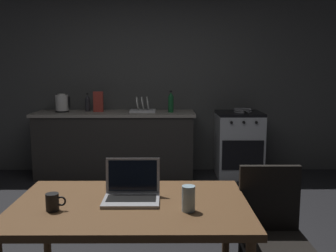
{
  "coord_description": "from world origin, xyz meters",
  "views": [
    {
      "loc": [
        0.23,
        -2.95,
        1.48
      ],
      "look_at": [
        0.25,
        0.84,
        0.9
      ],
      "focal_mm": 40.67,
      "sensor_mm": 36.0,
      "label": 1
    }
  ],
  "objects_px": {
    "chair": "(273,230)",
    "laptop": "(132,192)",
    "drinking_glass": "(188,198)",
    "bottle_b": "(88,103)",
    "electric_kettle": "(62,103)",
    "cereal_box": "(98,102)",
    "dish_rack": "(143,108)",
    "stove_oven": "(239,144)",
    "bottle": "(171,102)",
    "coffee_mug": "(53,202)",
    "dining_table": "(131,214)",
    "frying_pan": "(243,110)"
  },
  "relations": [
    {
      "from": "chair",
      "to": "laptop",
      "type": "height_order",
      "value": "laptop"
    },
    {
      "from": "drinking_glass",
      "to": "bottle_b",
      "type": "bearing_deg",
      "value": 110.11
    },
    {
      "from": "electric_kettle",
      "to": "cereal_box",
      "type": "bearing_deg",
      "value": 2.34
    },
    {
      "from": "electric_kettle",
      "to": "dish_rack",
      "type": "distance_m",
      "value": 1.09
    },
    {
      "from": "chair",
      "to": "cereal_box",
      "type": "bearing_deg",
      "value": 111.34
    },
    {
      "from": "stove_oven",
      "to": "bottle",
      "type": "bearing_deg",
      "value": -177.08
    },
    {
      "from": "coffee_mug",
      "to": "stove_oven",
      "type": "bearing_deg",
      "value": 63.23
    },
    {
      "from": "dining_table",
      "to": "laptop",
      "type": "height_order",
      "value": "laptop"
    },
    {
      "from": "electric_kettle",
      "to": "coffee_mug",
      "type": "bearing_deg",
      "value": -75.83
    },
    {
      "from": "stove_oven",
      "to": "dish_rack",
      "type": "relative_size",
      "value": 2.61
    },
    {
      "from": "dish_rack",
      "to": "frying_pan",
      "type": "bearing_deg",
      "value": -1.2
    },
    {
      "from": "electric_kettle",
      "to": "drinking_glass",
      "type": "distance_m",
      "value": 3.54
    },
    {
      "from": "electric_kettle",
      "to": "bottle",
      "type": "bearing_deg",
      "value": -1.94
    },
    {
      "from": "bottle",
      "to": "electric_kettle",
      "type": "bearing_deg",
      "value": 178.06
    },
    {
      "from": "drinking_glass",
      "to": "dish_rack",
      "type": "bearing_deg",
      "value": 97.76
    },
    {
      "from": "stove_oven",
      "to": "frying_pan",
      "type": "distance_m",
      "value": 0.47
    },
    {
      "from": "dish_rack",
      "to": "laptop",
      "type": "bearing_deg",
      "value": -87.77
    },
    {
      "from": "coffee_mug",
      "to": "drinking_glass",
      "type": "xyz_separation_m",
      "value": [
        0.72,
        -0.01,
        0.02
      ]
    },
    {
      "from": "chair",
      "to": "coffee_mug",
      "type": "relative_size",
      "value": 8.03
    },
    {
      "from": "dish_rack",
      "to": "bottle",
      "type": "bearing_deg",
      "value": -7.5
    },
    {
      "from": "laptop",
      "to": "dining_table",
      "type": "bearing_deg",
      "value": -93.4
    },
    {
      "from": "laptop",
      "to": "coffee_mug",
      "type": "relative_size",
      "value": 2.93
    },
    {
      "from": "dining_table",
      "to": "frying_pan",
      "type": "height_order",
      "value": "frying_pan"
    },
    {
      "from": "dining_table",
      "to": "frying_pan",
      "type": "bearing_deg",
      "value": 67.81
    },
    {
      "from": "dining_table",
      "to": "chair",
      "type": "bearing_deg",
      "value": 8.34
    },
    {
      "from": "coffee_mug",
      "to": "drinking_glass",
      "type": "distance_m",
      "value": 0.73
    },
    {
      "from": "laptop",
      "to": "cereal_box",
      "type": "xyz_separation_m",
      "value": [
        -0.72,
        3.04,
        0.26
      ]
    },
    {
      "from": "bottle",
      "to": "coffee_mug",
      "type": "xyz_separation_m",
      "value": [
        -0.67,
        -3.13,
        -0.26
      ]
    },
    {
      "from": "coffee_mug",
      "to": "dish_rack",
      "type": "xyz_separation_m",
      "value": [
        0.29,
        3.18,
        0.17
      ]
    },
    {
      "from": "dining_table",
      "to": "drinking_glass",
      "type": "height_order",
      "value": "drinking_glass"
    },
    {
      "from": "electric_kettle",
      "to": "coffee_mug",
      "type": "distance_m",
      "value": 3.29
    },
    {
      "from": "cereal_box",
      "to": "dining_table",
      "type": "bearing_deg",
      "value": -76.87
    },
    {
      "from": "drinking_glass",
      "to": "dish_rack",
      "type": "relative_size",
      "value": 0.41
    },
    {
      "from": "dish_rack",
      "to": "cereal_box",
      "type": "bearing_deg",
      "value": 178.1
    },
    {
      "from": "stove_oven",
      "to": "laptop",
      "type": "bearing_deg",
      "value": -111.63
    },
    {
      "from": "stove_oven",
      "to": "cereal_box",
      "type": "relative_size",
      "value": 3.23
    },
    {
      "from": "stove_oven",
      "to": "cereal_box",
      "type": "height_order",
      "value": "cereal_box"
    },
    {
      "from": "stove_oven",
      "to": "coffee_mug",
      "type": "xyz_separation_m",
      "value": [
        -1.6,
        -3.18,
        0.32
      ]
    },
    {
      "from": "bottle",
      "to": "coffee_mug",
      "type": "relative_size",
      "value": 2.67
    },
    {
      "from": "chair",
      "to": "bottle_b",
      "type": "height_order",
      "value": "bottle_b"
    },
    {
      "from": "bottle",
      "to": "frying_pan",
      "type": "bearing_deg",
      "value": 1.28
    },
    {
      "from": "dining_table",
      "to": "cereal_box",
      "type": "height_order",
      "value": "cereal_box"
    },
    {
      "from": "chair",
      "to": "coffee_mug",
      "type": "height_order",
      "value": "chair"
    },
    {
      "from": "dining_table",
      "to": "frying_pan",
      "type": "xyz_separation_m",
      "value": [
        1.24,
        3.04,
        0.26
      ]
    },
    {
      "from": "stove_oven",
      "to": "laptop",
      "type": "xyz_separation_m",
      "value": [
        -1.2,
        -3.02,
        0.32
      ]
    },
    {
      "from": "chair",
      "to": "cereal_box",
      "type": "relative_size",
      "value": 3.19
    },
    {
      "from": "laptop",
      "to": "cereal_box",
      "type": "relative_size",
      "value": 1.16
    },
    {
      "from": "bottle",
      "to": "dish_rack",
      "type": "height_order",
      "value": "bottle"
    },
    {
      "from": "stove_oven",
      "to": "bottle",
      "type": "xyz_separation_m",
      "value": [
        -0.93,
        -0.05,
        0.58
      ]
    },
    {
      "from": "electric_kettle",
      "to": "chair",
      "type": "bearing_deg",
      "value": -55.01
    }
  ]
}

